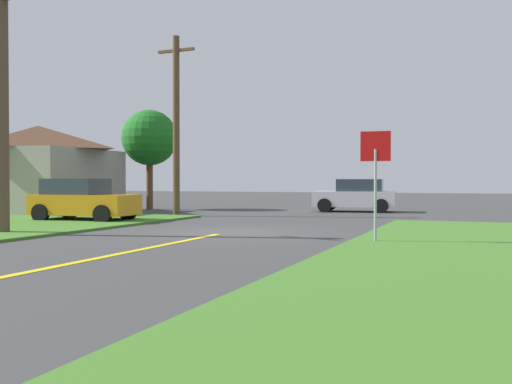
{
  "coord_description": "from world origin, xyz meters",
  "views": [
    {
      "loc": [
        7.14,
        -16.32,
        1.54
      ],
      "look_at": [
        -0.97,
        4.53,
        1.11
      ],
      "focal_mm": 41.39,
      "sensor_mm": 36.0,
      "label": 1
    }
  ],
  "objects": [
    {
      "name": "parked_car_near_building",
      "position": [
        -7.09,
        2.09,
        0.8
      ],
      "size": [
        3.98,
        2.18,
        1.62
      ],
      "rotation": [
        0.0,
        0.0,
        0.06
      ],
      "color": "orange",
      "rests_on": "ground"
    },
    {
      "name": "utility_pole_mid",
      "position": [
        -5.47,
        6.45,
        4.04
      ],
      "size": [
        1.8,
        0.29,
        7.85
      ],
      "color": "brown",
      "rests_on": "ground"
    },
    {
      "name": "car_approaching_junction",
      "position": [
        1.15,
        12.77,
        0.8
      ],
      "size": [
        4.17,
        2.49,
        1.62
      ],
      "rotation": [
        0.0,
        0.0,
        3.25
      ],
      "color": "silver",
      "rests_on": "ground"
    },
    {
      "name": "stop_sign",
      "position": [
        4.65,
        -1.93,
        1.92
      ],
      "size": [
        0.73,
        0.08,
        2.74
      ],
      "rotation": [
        0.0,
        0.0,
        3.2
      ],
      "color": "#9EA0A8",
      "rests_on": "ground"
    },
    {
      "name": "lane_stripe_center",
      "position": [
        0.0,
        -8.0,
        0.01
      ],
      "size": [
        0.2,
        14.0,
        0.01
      ],
      "primitive_type": "cube",
      "color": "yellow",
      "rests_on": "ground"
    },
    {
      "name": "ground_plane",
      "position": [
        0.0,
        0.0,
        0.0
      ],
      "size": [
        120.0,
        120.0,
        0.0
      ],
      "primitive_type": "plane",
      "color": "#3D3D3D"
    },
    {
      "name": "oak_tree_left",
      "position": [
        -9.71,
        11.16,
        3.83
      ],
      "size": [
        2.99,
        2.99,
        5.35
      ],
      "color": "brown",
      "rests_on": "ground"
    },
    {
      "name": "barn",
      "position": [
        -13.13,
        6.56,
        2.11
      ],
      "size": [
        6.35,
        6.4,
        4.21
      ],
      "color": "gray",
      "rests_on": "ground"
    },
    {
      "name": "utility_pole_near",
      "position": [
        -5.76,
        -3.21,
        3.73
      ],
      "size": [
        1.76,
        0.61,
        7.29
      ],
      "color": "brown",
      "rests_on": "ground"
    }
  ]
}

